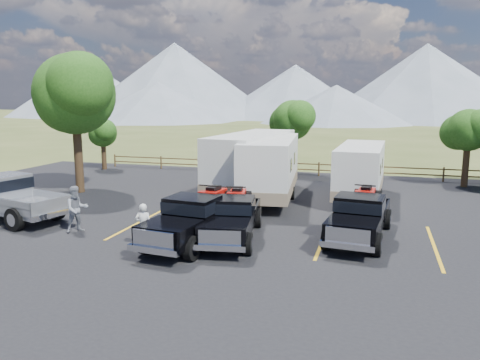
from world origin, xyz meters
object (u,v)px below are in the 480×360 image
(rig_center, at_px, (232,216))
(pickup_silver, at_px, (5,196))
(person_b, at_px, (77,209))
(person_a, at_px, (143,226))
(tree_big_nw, at_px, (74,94))
(rig_left, at_px, (196,217))
(trailer_center, at_px, (270,168))
(rig_right, at_px, (360,215))
(trailer_left, at_px, (252,163))
(trailer_right, at_px, (360,172))

(rig_center, xyz_separation_m, pickup_silver, (-10.59, -0.12, 0.15))
(person_b, bearing_deg, person_a, -67.47)
(tree_big_nw, bearing_deg, rig_left, -34.53)
(tree_big_nw, distance_m, rig_left, 12.89)
(rig_center, bearing_deg, person_b, 179.82)
(trailer_center, xyz_separation_m, pickup_silver, (-10.47, -7.16, -0.69))
(rig_left, relative_size, trailer_center, 0.63)
(rig_right, relative_size, person_a, 3.56)
(pickup_silver, bearing_deg, trailer_center, 137.61)
(pickup_silver, bearing_deg, person_a, 89.51)
(person_b, bearing_deg, rig_right, -38.24)
(person_b, bearing_deg, pickup_silver, 118.59)
(rig_left, distance_m, person_b, 5.06)
(rig_center, height_order, person_a, rig_center)
(tree_big_nw, xyz_separation_m, person_a, (8.42, -8.14, -4.73))
(person_b, bearing_deg, rig_left, -47.91)
(rig_right, distance_m, person_b, 11.25)
(rig_right, bearing_deg, trailer_left, 138.76)
(rig_center, distance_m, trailer_right, 9.60)
(rig_center, distance_m, trailer_left, 8.15)
(trailer_left, height_order, person_b, trailer_left)
(trailer_center, height_order, person_b, trailer_center)
(rig_center, bearing_deg, trailer_center, 82.12)
(trailer_left, bearing_deg, person_b, -112.58)
(trailer_right, xyz_separation_m, pickup_silver, (-15.01, -8.61, -0.49))
(rig_left, height_order, rig_right, rig_left)
(rig_right, bearing_deg, trailer_center, 136.57)
(rig_center, relative_size, pickup_silver, 0.82)
(rig_left, distance_m, trailer_left, 8.75)
(trailer_left, height_order, pickup_silver, trailer_left)
(rig_left, distance_m, pickup_silver, 9.39)
(tree_big_nw, bearing_deg, person_a, -44.02)
(trailer_right, bearing_deg, person_a, -121.64)
(trailer_right, bearing_deg, trailer_center, -159.84)
(trailer_center, distance_m, person_b, 10.12)
(person_b, bearing_deg, trailer_right, -9.03)
(rig_right, relative_size, pickup_silver, 0.85)
(trailer_center, height_order, trailer_right, trailer_center)
(rig_left, xyz_separation_m, pickup_silver, (-9.37, 0.61, 0.09))
(trailer_left, xyz_separation_m, person_a, (-1.34, -10.02, -0.97))
(rig_left, xyz_separation_m, trailer_left, (-0.16, 8.71, 0.85))
(pickup_silver, relative_size, person_a, 4.20)
(rig_center, relative_size, trailer_left, 0.57)
(tree_big_nw, relative_size, rig_center, 1.38)
(person_a, bearing_deg, rig_center, -160.96)
(rig_right, bearing_deg, tree_big_nw, 169.41)
(rig_left, bearing_deg, trailer_left, 96.94)
(rig_center, relative_size, trailer_center, 0.60)
(rig_left, xyz_separation_m, trailer_center, (1.10, 7.77, 0.77))
(trailer_center, relative_size, trailer_right, 1.13)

